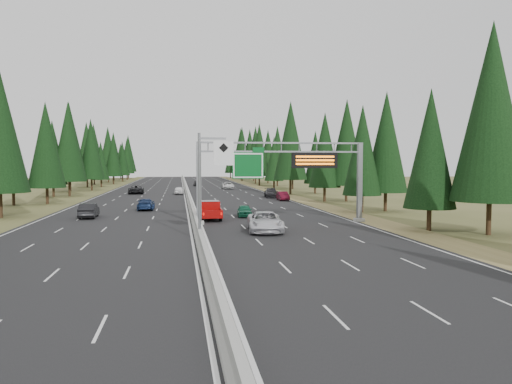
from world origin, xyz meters
The scene contains 19 objects.
road centered at (0.00, 80.00, 0.04)m, with size 32.00×260.00×0.08m, color black.
shoulder_right centered at (17.80, 80.00, 0.03)m, with size 3.60×260.00×0.06m, color olive.
shoulder_left centered at (-17.80, 80.00, 0.03)m, with size 3.60×260.00×0.06m, color #4C4E24.
median_barrier centered at (0.00, 80.00, 0.41)m, with size 0.70×260.00×0.85m.
sign_gantry centered at (8.92, 34.88, 5.27)m, with size 16.75×0.98×7.80m.
hov_sign_pole centered at (0.58, 24.97, 4.72)m, with size 2.80×0.50×8.00m.
tree_row_right centered at (22.01, 81.08, 9.32)m, with size 11.81×237.73×18.92m.
tree_row_left centered at (-22.40, 76.11, 9.20)m, with size 11.08×238.13×18.80m.
silver_minivan centered at (5.63, 28.86, 0.93)m, with size 2.81×6.09×1.69m, color silver.
red_pickup centered at (1.68, 39.19, 1.11)m, with size 2.04×5.71×1.86m.
car_ahead_green centered at (5.49, 41.08, 0.73)m, with size 1.53×3.79×1.29m, color #145B3D.
car_ahead_dkred centered at (14.50, 63.85, 0.77)m, with size 1.45×4.16×1.37m, color #580C1D.
car_ahead_dkgrey centered at (13.95, 70.79, 0.85)m, with size 2.16×5.31×1.54m, color black.
car_ahead_white centered at (9.47, 100.46, 0.85)m, with size 2.55×5.54×1.54m, color silver.
car_ahead_far centered at (3.05, 116.35, 0.79)m, with size 1.68×4.17×1.42m, color black.
car_onc_near centered at (-10.97, 42.44, 0.85)m, with size 1.63×4.68×1.54m, color black.
car_onc_blue centered at (-5.58, 50.73, 0.80)m, with size 2.00×4.93×1.43m, color navy.
car_onc_white centered at (-1.50, 81.77, 0.81)m, with size 1.72×4.26×1.45m, color white.
car_onc_far centered at (-9.59, 85.10, 0.90)m, with size 2.74×5.93×1.65m, color black.
Camera 1 is at (-1.49, -12.20, 5.80)m, focal length 35.00 mm.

